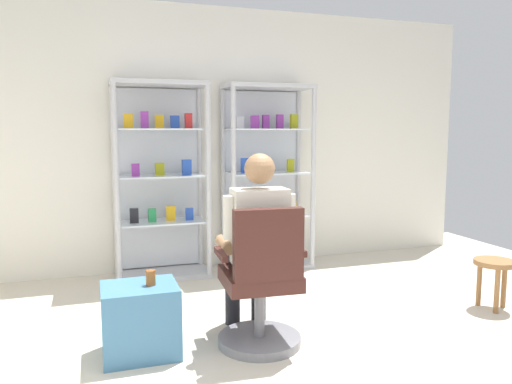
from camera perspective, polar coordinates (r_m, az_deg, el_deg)
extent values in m
cube|color=silver|center=(5.26, -5.42, 6.09)|extent=(6.00, 0.10, 2.70)
cylinder|color=#B7B7BC|center=(4.65, -15.74, 0.81)|extent=(0.05, 0.05, 1.90)
cylinder|color=#B7B7BC|center=(4.77, -5.49, 1.18)|extent=(0.05, 0.05, 1.90)
cylinder|color=#B7B7BC|center=(5.05, -15.95, 1.27)|extent=(0.05, 0.05, 1.90)
cylinder|color=#B7B7BC|center=(5.15, -6.47, 1.61)|extent=(0.05, 0.05, 1.90)
cube|color=#B7B7BC|center=(4.89, -11.13, 12.15)|extent=(0.90, 0.45, 0.04)
cube|color=#B7B7BC|center=(5.06, -10.63, -9.29)|extent=(0.90, 0.45, 0.04)
cube|color=silver|center=(5.10, -11.19, 1.46)|extent=(0.84, 0.02, 1.80)
cube|color=silver|center=(4.94, -10.77, -3.38)|extent=(0.82, 0.39, 0.02)
cube|color=black|center=(4.88, -13.85, -2.66)|extent=(0.09, 0.06, 0.14)
cube|color=#268C4C|center=(4.89, -11.87, -2.65)|extent=(0.07, 0.05, 0.13)
cube|color=gold|center=(4.94, -9.78, -2.44)|extent=(0.09, 0.04, 0.14)
cube|color=#264CB2|center=(4.93, -7.68, -2.54)|extent=(0.08, 0.04, 0.12)
cube|color=silver|center=(4.88, -10.89, 1.82)|extent=(0.82, 0.39, 0.02)
cube|color=purple|center=(4.81, -13.71, 2.48)|extent=(0.07, 0.04, 0.12)
cube|color=#999919|center=(4.89, -11.03, 2.62)|extent=(0.09, 0.04, 0.12)
cube|color=#264CB2|center=(4.89, -7.99, 2.85)|extent=(0.09, 0.06, 0.15)
cube|color=silver|center=(4.86, -11.01, 7.10)|extent=(0.82, 0.39, 0.02)
cube|color=gold|center=(4.81, -14.49, 7.91)|extent=(0.09, 0.04, 0.14)
cube|color=purple|center=(4.81, -12.71, 8.11)|extent=(0.08, 0.05, 0.16)
cube|color=gold|center=(4.90, -11.08, 7.95)|extent=(0.09, 0.05, 0.13)
cube|color=#264CB2|center=(4.92, -9.33, 7.96)|extent=(0.09, 0.04, 0.13)
cube|color=red|center=(4.91, -7.78, 8.12)|extent=(0.07, 0.04, 0.15)
cylinder|color=#B7B7BC|center=(4.83, -2.59, 1.28)|extent=(0.05, 0.05, 1.90)
cylinder|color=#B7B7BC|center=(5.12, 6.61, 1.57)|extent=(0.05, 0.05, 1.90)
cylinder|color=#B7B7BC|center=(5.21, -3.78, 1.69)|extent=(0.05, 0.05, 1.90)
cylinder|color=#B7B7BC|center=(5.49, 4.85, 1.95)|extent=(0.05, 0.05, 1.90)
cube|color=#B7B7BC|center=(5.14, 1.40, 12.01)|extent=(0.90, 0.45, 0.04)
cube|color=#B7B7BC|center=(5.31, 1.34, -8.40)|extent=(0.90, 0.45, 0.04)
cube|color=silver|center=(5.35, 0.59, 1.84)|extent=(0.84, 0.02, 1.80)
cube|color=silver|center=(5.20, 1.35, -2.75)|extent=(0.82, 0.39, 0.02)
cube|color=black|center=(5.05, -1.56, -2.06)|extent=(0.08, 0.05, 0.15)
cube|color=#264CB2|center=(5.10, -0.01, -2.08)|extent=(0.08, 0.04, 0.14)
cube|color=black|center=(5.21, 1.28, -1.83)|extent=(0.09, 0.04, 0.14)
cube|color=red|center=(5.26, 2.70, -1.74)|extent=(0.09, 0.05, 0.15)
cube|color=gold|center=(5.30, 4.22, -1.77)|extent=(0.08, 0.05, 0.13)
cube|color=silver|center=(5.14, 1.37, 2.19)|extent=(0.82, 0.39, 0.02)
cube|color=#264CB2|center=(5.06, -1.27, 3.08)|extent=(0.09, 0.05, 0.15)
cube|color=#264CB2|center=(5.16, 1.20, 3.01)|extent=(0.08, 0.04, 0.13)
cube|color=#999919|center=(5.20, 3.99, 3.08)|extent=(0.08, 0.04, 0.14)
cube|color=silver|center=(5.12, 1.38, 7.22)|extent=(0.82, 0.39, 0.02)
cube|color=silver|center=(5.07, -1.86, 7.99)|extent=(0.08, 0.04, 0.12)
cube|color=purple|center=(5.07, -0.13, 8.07)|extent=(0.09, 0.05, 0.13)
cube|color=purple|center=(5.16, 1.13, 8.10)|extent=(0.07, 0.04, 0.14)
cube|color=purple|center=(5.21, 2.76, 8.10)|extent=(0.07, 0.05, 0.15)
cube|color=#999919|center=(5.21, 4.39, 8.10)|extent=(0.09, 0.05, 0.15)
cylinder|color=slate|center=(3.49, 0.41, -16.66)|extent=(0.56, 0.56, 0.06)
cylinder|color=slate|center=(3.41, 0.41, -13.51)|extent=(0.07, 0.07, 0.41)
cube|color=#3F1E19|center=(3.34, 0.41, -9.89)|extent=(0.51, 0.51, 0.10)
cube|color=#3F1E19|center=(3.07, 1.45, -6.08)|extent=(0.44, 0.11, 0.45)
cube|color=#3F1E19|center=(3.37, 4.72, -6.60)|extent=(0.06, 0.30, 0.04)
cube|color=#3F1E19|center=(3.24, -4.07, -7.15)|extent=(0.06, 0.30, 0.04)
cylinder|color=black|center=(3.52, 1.14, -7.30)|extent=(0.16, 0.41, 0.14)
cylinder|color=black|center=(3.79, 0.29, -10.68)|extent=(0.11, 0.11, 0.56)
cylinder|color=black|center=(3.48, -2.06, -7.50)|extent=(0.16, 0.41, 0.14)
cylinder|color=black|center=(3.74, -2.72, -10.91)|extent=(0.11, 0.11, 0.56)
cube|color=beige|center=(3.25, 0.42, -3.98)|extent=(0.37, 0.24, 0.50)
sphere|color=#99704C|center=(3.20, 0.42, 2.70)|extent=(0.20, 0.20, 0.20)
cylinder|color=beige|center=(3.30, 3.78, -2.61)|extent=(0.09, 0.09, 0.28)
cylinder|color=#99704C|center=(3.51, 2.81, -5.68)|extent=(0.10, 0.30, 0.08)
cylinder|color=beige|center=(3.20, -3.05, -2.92)|extent=(0.09, 0.09, 0.28)
cylinder|color=#99704C|center=(3.41, -3.64, -6.05)|extent=(0.10, 0.30, 0.08)
cube|color=teal|center=(3.36, -13.18, -14.17)|extent=(0.47, 0.40, 0.46)
cylinder|color=brown|center=(3.26, -12.04, -9.63)|extent=(0.06, 0.06, 0.10)
cylinder|color=olive|center=(4.45, 25.79, -7.32)|extent=(0.32, 0.32, 0.04)
cylinder|color=olive|center=(4.58, 26.66, -9.59)|extent=(0.04, 0.04, 0.36)
cylinder|color=olive|center=(4.54, 24.30, -9.62)|extent=(0.04, 0.04, 0.36)
cylinder|color=olive|center=(4.40, 26.00, -10.20)|extent=(0.04, 0.04, 0.36)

